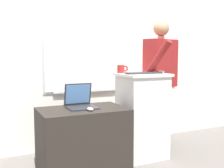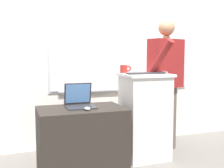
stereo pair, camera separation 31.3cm
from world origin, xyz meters
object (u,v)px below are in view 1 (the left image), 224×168
(side_desk, at_px, (83,141))
(computer_mouse_by_laptop, at_px, (90,109))
(computer_mouse_by_keyboard, at_px, (161,72))
(lectern_podium, at_px, (142,115))
(coffee_mug, at_px, (121,69))
(person_presenter, at_px, (161,74))
(laptop, at_px, (80,101))
(wireless_keyboard, at_px, (143,73))

(side_desk, height_order, computer_mouse_by_laptop, computer_mouse_by_laptop)
(side_desk, distance_m, computer_mouse_by_keyboard, 1.27)
(lectern_podium, distance_m, coffee_mug, 0.63)
(person_presenter, bearing_deg, laptop, 173.16)
(lectern_podium, bearing_deg, person_presenter, 23.59)
(side_desk, bearing_deg, coffee_mug, 27.92)
(computer_mouse_by_laptop, distance_m, coffee_mug, 0.84)
(lectern_podium, xyz_separation_m, computer_mouse_by_laptop, (-0.79, -0.29, 0.19))
(side_desk, distance_m, laptop, 0.43)
(wireless_keyboard, bearing_deg, computer_mouse_by_laptop, -163.61)
(wireless_keyboard, height_order, computer_mouse_by_laptop, wireless_keyboard)
(side_desk, distance_m, person_presenter, 1.40)
(computer_mouse_by_laptop, bearing_deg, coffee_mug, 38.46)
(wireless_keyboard, xyz_separation_m, computer_mouse_by_keyboard, (0.26, 0.00, 0.01))
(wireless_keyboard, height_order, computer_mouse_by_keyboard, computer_mouse_by_keyboard)
(lectern_podium, relative_size, coffee_mug, 7.18)
(wireless_keyboard, bearing_deg, coffee_mug, 124.10)
(side_desk, bearing_deg, person_presenter, 14.63)
(lectern_podium, bearing_deg, side_desk, -169.80)
(lectern_podium, distance_m, person_presenter, 0.63)
(coffee_mug, bearing_deg, computer_mouse_by_laptop, -141.54)
(lectern_podium, distance_m, laptop, 0.86)
(person_presenter, relative_size, wireless_keyboard, 3.86)
(person_presenter, height_order, computer_mouse_by_laptop, person_presenter)
(lectern_podium, distance_m, computer_mouse_by_keyboard, 0.58)
(laptop, bearing_deg, wireless_keyboard, -0.05)
(side_desk, xyz_separation_m, laptop, (0.00, 0.08, 0.42))
(computer_mouse_by_keyboard, bearing_deg, side_desk, -175.33)
(side_desk, xyz_separation_m, coffee_mug, (0.62, 0.33, 0.74))
(person_presenter, relative_size, coffee_mug, 11.87)
(laptop, height_order, coffee_mug, coffee_mug)
(laptop, bearing_deg, lectern_podium, 4.42)
(laptop, bearing_deg, computer_mouse_by_keyboard, 0.08)
(coffee_mug, bearing_deg, laptop, -158.41)
(lectern_podium, height_order, computer_mouse_by_keyboard, computer_mouse_by_keyboard)
(computer_mouse_by_keyboard, height_order, coffee_mug, coffee_mug)
(lectern_podium, height_order, coffee_mug, coffee_mug)
(wireless_keyboard, bearing_deg, side_desk, -173.97)
(lectern_podium, xyz_separation_m, wireless_keyboard, (-0.03, -0.06, 0.52))
(person_presenter, relative_size, computer_mouse_by_keyboard, 17.11)
(side_desk, relative_size, computer_mouse_by_laptop, 9.07)
(person_presenter, xyz_separation_m, computer_mouse_by_laptop, (-1.17, -0.45, -0.29))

